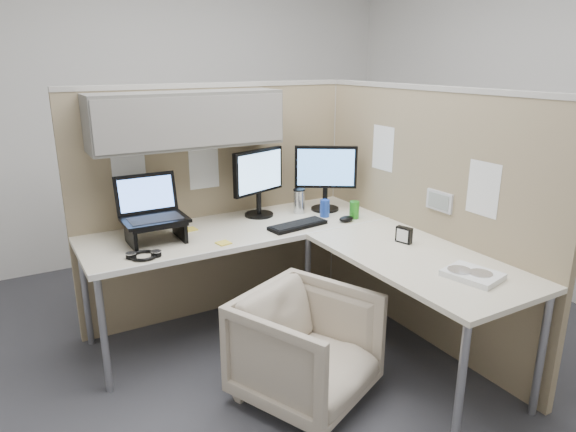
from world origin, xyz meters
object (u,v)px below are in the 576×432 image
office_chair (306,343)px  monitor_left (259,177)px  desk (302,246)px  keyboard (298,225)px

office_chair → monitor_left: size_ratio=1.41×
desk → monitor_left: (-0.00, 0.57, 0.32)m
office_chair → desk: bearing=37.5°
desk → office_chair: desk is taller
monitor_left → keyboard: (0.10, -0.35, -0.26)m
office_chair → keyboard: (0.35, 0.68, 0.41)m
desk → monitor_left: 0.65m
desk → monitor_left: size_ratio=4.29×
desk → office_chair: 0.63m
desk → office_chair: size_ratio=3.04×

